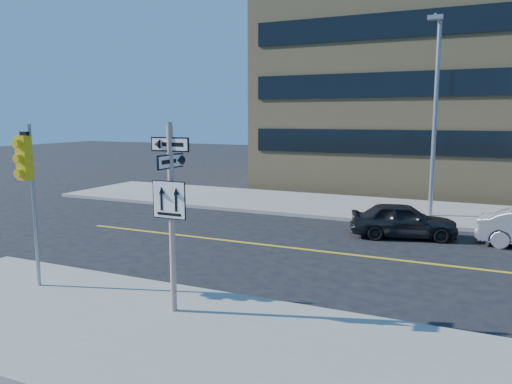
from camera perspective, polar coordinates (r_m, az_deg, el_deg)
The scene contains 6 objects.
ground at distance 13.33m, azimuth -3.25°, elevation -10.31°, with size 120.00×120.00×0.00m, color black.
sign_pole at distance 10.63m, azimuth -9.67°, elevation -1.71°, with size 0.92×0.92×4.06m.
traffic_signal at distance 13.10m, azimuth -24.77°, elevation 2.16°, with size 0.32×0.45×4.00m.
parked_car_a at distance 18.74m, azimuth 16.46°, elevation -3.11°, with size 3.73×1.50×1.27m, color black.
streetlight_a at distance 22.00m, azimuth 19.79°, elevation 9.21°, with size 0.55×2.25×8.00m.
building_brick at distance 36.67m, azimuth 18.87°, elevation 15.45°, with size 18.00×18.00×18.00m, color tan.
Camera 1 is at (5.89, -11.16, 4.30)m, focal length 35.00 mm.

